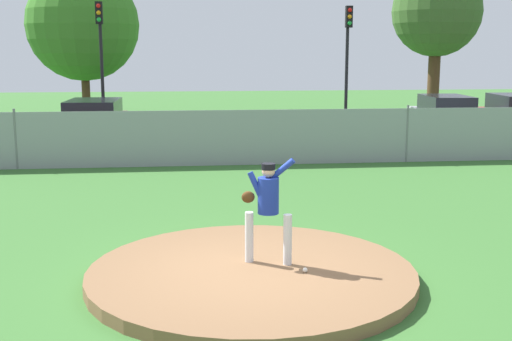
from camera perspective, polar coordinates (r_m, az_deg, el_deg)
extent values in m
plane|color=#386B2D|center=(15.70, -2.61, -2.07)|extent=(80.00, 80.00, 0.00)
cube|color=#2B2B2D|center=(24.06, -3.89, 2.31)|extent=(44.00, 7.00, 0.01)
cylinder|color=brown|center=(9.91, -0.41, -9.05)|extent=(4.91, 4.91, 0.19)
cylinder|color=silver|center=(10.07, -0.62, -5.82)|extent=(0.13, 0.13, 0.78)
cylinder|color=silver|center=(9.94, 2.77, -6.05)|extent=(0.13, 0.13, 0.78)
cylinder|color=navy|center=(9.83, 1.08, -2.20)|extent=(0.32, 0.32, 0.55)
cylinder|color=navy|center=(9.78, 2.13, -0.03)|extent=(0.46, 0.24, 0.41)
cylinder|color=navy|center=(9.78, 0.04, -1.41)|extent=(0.29, 0.18, 0.46)
ellipsoid|color=#4C2D14|center=(9.86, -0.69, -2.33)|extent=(0.20, 0.12, 0.18)
sphere|color=tan|center=(9.76, 1.09, -0.05)|extent=(0.20, 0.20, 0.20)
cylinder|color=black|center=(9.75, 1.09, 0.36)|extent=(0.21, 0.21, 0.09)
sphere|color=white|center=(9.72, 4.30, -8.65)|extent=(0.07, 0.07, 0.07)
cube|color=gray|center=(19.49, -3.37, 2.85)|extent=(29.09, 0.03, 1.66)
cylinder|color=slate|center=(20.07, -20.23, 2.59)|extent=(0.07, 0.07, 1.76)
cylinder|color=slate|center=(20.60, 13.03, 3.15)|extent=(0.07, 0.07, 1.76)
cylinder|color=black|center=(28.34, 20.75, 3.54)|extent=(2.00, 0.79, 0.64)
cube|color=#B7BABF|center=(26.38, 16.19, 4.18)|extent=(2.02, 4.56, 0.78)
cube|color=black|center=(26.31, 16.26, 5.66)|extent=(1.74, 2.55, 0.59)
cylinder|color=black|center=(27.72, 15.26, 3.71)|extent=(1.81, 0.76, 0.64)
cylinder|color=black|center=(25.12, 17.12, 2.95)|extent=(1.81, 0.76, 0.64)
cube|color=maroon|center=(24.05, -13.92, 3.69)|extent=(1.99, 4.73, 0.75)
cube|color=black|center=(23.98, -13.99, 5.29)|extent=(1.80, 2.62, 0.60)
cylinder|color=black|center=(25.52, -13.39, 3.24)|extent=(1.96, 0.68, 0.64)
cylinder|color=black|center=(22.67, -14.44, 2.31)|extent=(1.96, 0.68, 0.64)
cone|color=orange|center=(25.49, 6.67, 3.36)|extent=(0.32, 0.32, 0.55)
cube|color=black|center=(25.53, 6.66, 2.78)|extent=(0.40, 0.40, 0.03)
cylinder|color=black|center=(28.23, -13.30, 8.71)|extent=(0.14, 0.14, 5.35)
cube|color=black|center=(28.08, -13.54, 13.23)|extent=(0.28, 0.24, 0.90)
sphere|color=red|center=(27.97, -13.59, 13.79)|extent=(0.18, 0.18, 0.18)
sphere|color=orange|center=(27.96, -13.57, 13.24)|extent=(0.18, 0.18, 0.18)
sphere|color=green|center=(27.94, -13.55, 12.69)|extent=(0.18, 0.18, 0.18)
cylinder|color=black|center=(28.69, 7.91, 8.80)|extent=(0.14, 0.14, 5.24)
cube|color=black|center=(28.54, 8.11, 13.14)|extent=(0.28, 0.24, 0.90)
sphere|color=red|center=(28.44, 8.19, 13.70)|extent=(0.18, 0.18, 0.18)
sphere|color=orange|center=(28.42, 8.18, 13.15)|extent=(0.18, 0.18, 0.18)
sphere|color=green|center=(28.41, 8.16, 12.61)|extent=(0.18, 0.18, 0.18)
cylinder|color=#4C331E|center=(32.04, -14.60, 6.50)|extent=(0.39, 0.39, 2.75)
sphere|color=#377623|center=(32.00, -14.87, 12.19)|extent=(5.17, 5.17, 5.17)
cylinder|color=#4C331E|center=(33.26, 15.22, 7.44)|extent=(0.57, 0.57, 3.72)
sphere|color=#375C26|center=(33.27, 15.50, 13.21)|extent=(4.27, 4.27, 4.27)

